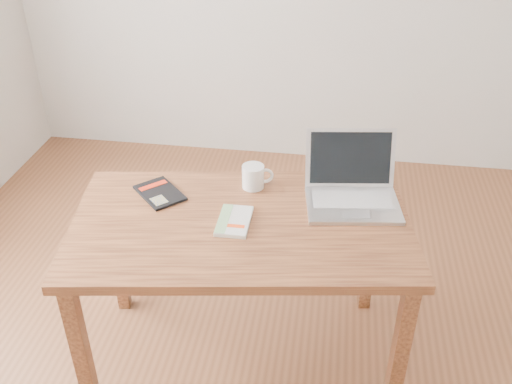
# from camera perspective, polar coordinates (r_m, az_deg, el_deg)

# --- Properties ---
(room) EXTENTS (4.04, 4.04, 2.70)m
(room) POSITION_cam_1_polar(r_m,az_deg,el_deg) (1.84, 0.43, 10.97)
(room) COLOR brown
(room) RESTS_ON ground
(desk) EXTENTS (1.41, 0.94, 0.75)m
(desk) POSITION_cam_1_polar(r_m,az_deg,el_deg) (2.26, -1.48, -4.75)
(desk) COLOR brown
(desk) RESTS_ON ground
(white_guidebook) EXTENTS (0.12, 0.20, 0.02)m
(white_guidebook) POSITION_cam_1_polar(r_m,az_deg,el_deg) (2.20, -2.21, -2.92)
(white_guidebook) COLOR beige
(white_guidebook) RESTS_ON desk
(black_guidebook) EXTENTS (0.25, 0.26, 0.01)m
(black_guidebook) POSITION_cam_1_polar(r_m,az_deg,el_deg) (2.40, -9.61, -0.09)
(black_guidebook) COLOR black
(black_guidebook) RESTS_ON desk
(laptop) EXTENTS (0.41, 0.38, 0.25)m
(laptop) POSITION_cam_1_polar(r_m,az_deg,el_deg) (2.34, 9.57, 0.40)
(laptop) COLOR silver
(laptop) RESTS_ON desk
(coffee_mug) EXTENTS (0.13, 0.09, 0.10)m
(coffee_mug) POSITION_cam_1_polar(r_m,az_deg,el_deg) (2.39, -0.21, 1.60)
(coffee_mug) COLOR white
(coffee_mug) RESTS_ON desk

